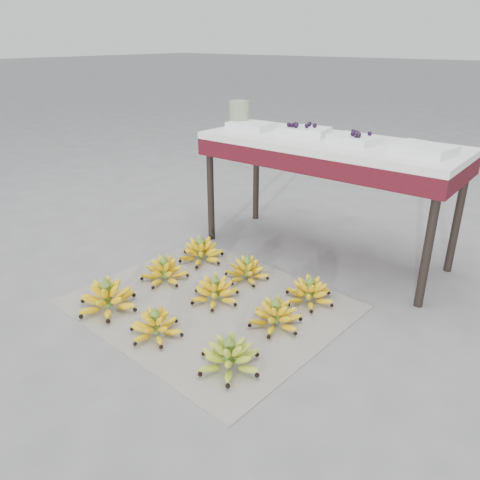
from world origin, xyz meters
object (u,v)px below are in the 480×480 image
Objects in this scene: bunch_front_right at (229,357)px; tray_left at (304,131)px; glass_jar at (239,114)px; bunch_back_center at (247,271)px; tray_far_right at (423,149)px; bunch_mid_center at (215,291)px; tray_far_left at (251,126)px; bunch_front_center at (156,326)px; vendor_table at (328,154)px; bunch_mid_left at (164,271)px; bunch_front_left at (107,298)px; bunch_mid_right at (276,316)px; newspaper_mat at (210,304)px; tray_right at (355,139)px; bunch_back_left at (201,252)px; bunch_back_right at (309,293)px.

tray_left reaches higher than bunch_front_right.
bunch_back_center is at bearing -48.57° from glass_jar.
bunch_front_right is at bearing -103.16° from tray_far_right.
bunch_mid_center is 1.15× the size of tray_far_left.
vendor_table is at bearing 62.64° from bunch_front_center.
bunch_mid_left is 2.06× the size of glass_jar.
vendor_table reaches higher than bunch_front_left.
tray_left reaches higher than bunch_front_left.
bunch_front_left reaches higher than bunch_mid_left.
bunch_mid_center is 1.93× the size of glass_jar.
bunch_mid_right is at bearing -64.43° from tray_left.
tray_right is (0.29, 0.88, 0.72)m from newspaper_mat.
bunch_back_center is 0.94× the size of tray_far_right.
tray_right is (0.66, 0.54, 0.67)m from bunch_back_left.
bunch_mid_right is 1.18× the size of tray_far_left.
bunch_mid_left is at bearing 111.87° from bunch_front_center.
vendor_table is (0.49, 1.23, 0.56)m from bunch_front_left.
tray_left is at bearing 7.22° from tray_far_left.
tray_left is (-0.04, 1.25, 0.67)m from bunch_front_center.
tray_right is 0.89× the size of tray_far_right.
newspaper_mat is 4.32× the size of bunch_back_left.
bunch_mid_left reaches higher than newspaper_mat.
bunch_mid_center is at bearing -129.04° from bunch_back_right.
vendor_table is at bearing 127.47° from bunch_back_right.
bunch_front_center is 1.53m from glass_jar.
bunch_mid_right reaches higher than newspaper_mat.
newspaper_mat is 3.97× the size of bunch_mid_right.
vendor_table is at bearing 123.26° from bunch_mid_right.
bunch_mid_center is at bearing -21.04° from bunch_mid_left.
vendor_table is 0.21m from tray_left.
bunch_mid_right is 0.79m from bunch_back_left.
tray_far_left reaches higher than newspaper_mat.
bunch_mid_center is 1.11m from tray_right.
bunch_mid_right reaches higher than bunch_back_center.
tray_right is (0.30, 1.23, 0.67)m from bunch_front_center.
bunch_front_right is 1.01m from bunch_back_left.
bunch_back_right is at bearing -13.88° from bunch_back_center.
bunch_mid_center is at bearing 68.03° from bunch_front_center.
tray_far_left is at bearing -15.61° from glass_jar.
bunch_mid_left is (-0.36, 0.03, 0.06)m from newspaper_mat.
bunch_mid_center is 1.13m from tray_far_left.
tray_right is at bearing 113.24° from bunch_back_right.
bunch_front_right is 0.76m from bunch_back_center.
bunch_front_right reaches higher than newspaper_mat.
vendor_table is (-0.26, 1.20, 0.56)m from bunch_front_right.
bunch_mid_center is at bearing -108.93° from tray_right.
bunch_back_center is 1.08× the size of tray_far_left.
vendor_table is 5.34× the size of tray_right.
tray_left is at bearing 78.85° from bunch_back_center.
bunch_back_left is 1.08m from tray_right.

